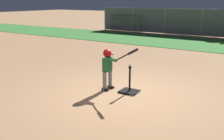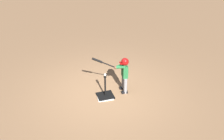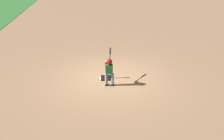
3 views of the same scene
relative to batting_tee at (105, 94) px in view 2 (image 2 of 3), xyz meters
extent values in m
plane|color=#99704C|center=(-0.01, -0.16, -0.09)|extent=(90.00, 90.00, 0.00)
cube|color=white|center=(0.02, 0.02, -0.08)|extent=(0.48, 0.48, 0.02)
cube|color=black|center=(0.00, 0.00, -0.07)|extent=(0.47, 0.42, 0.04)
cylinder|color=black|center=(0.00, 0.00, 0.25)|extent=(0.05, 0.05, 0.60)
cylinder|color=black|center=(0.00, 0.00, 0.58)|extent=(0.08, 0.08, 0.05)
cylinder|color=gray|center=(-0.61, 0.01, 0.16)|extent=(0.11, 0.11, 0.49)
cube|color=black|center=(-0.59, 0.01, -0.06)|extent=(0.19, 0.11, 0.06)
cylinder|color=gray|center=(-0.63, -0.22, 0.16)|extent=(0.11, 0.11, 0.49)
cube|color=black|center=(-0.61, -0.22, -0.06)|extent=(0.19, 0.11, 0.06)
cube|color=#236B38|center=(-0.62, -0.10, 0.59)|extent=(0.16, 0.27, 0.37)
sphere|color=brown|center=(-0.62, -0.10, 0.88)|extent=(0.19, 0.19, 0.19)
sphere|color=maroon|center=(-0.62, -0.10, 0.89)|extent=(0.22, 0.22, 0.22)
cube|color=maroon|center=(-0.53, -0.11, 0.87)|extent=(0.13, 0.17, 0.01)
cylinder|color=#236B38|center=(-0.48, -0.07, 0.76)|extent=(0.30, 0.18, 0.11)
cylinder|color=#236B38|center=(-0.49, -0.16, 0.76)|extent=(0.30, 0.13, 0.11)
sphere|color=brown|center=(-0.35, -0.13, 0.74)|extent=(0.09, 0.09, 0.09)
cylinder|color=black|center=(-0.03, -0.16, 0.92)|extent=(0.64, 0.09, 0.37)
cylinder|color=black|center=(0.17, -0.18, 1.03)|extent=(0.30, 0.09, 0.20)
cylinder|color=black|center=(-0.36, -0.13, 0.73)|extent=(0.04, 0.05, 0.05)
sphere|color=white|center=(0.00, 0.00, 0.64)|extent=(0.07, 0.07, 0.07)
camera|label=1|loc=(3.05, -5.64, 2.22)|focal=42.00mm
camera|label=2|loc=(1.72, 5.97, 4.32)|focal=42.00mm
camera|label=3|loc=(-9.47, 0.29, 4.55)|focal=42.00mm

